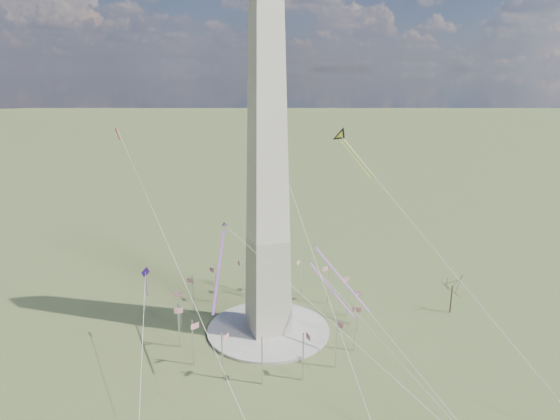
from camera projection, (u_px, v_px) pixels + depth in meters
name	position (u px, v px, depth m)	size (l,w,h in m)	color
ground	(268.00, 331.00, 147.35)	(2000.00, 2000.00, 0.00)	#565E2F
plaza	(268.00, 329.00, 147.24)	(36.00, 36.00, 0.80)	beige
washington_monument	(267.00, 171.00, 134.33)	(15.56, 15.56, 100.00)	#A79D8C
flagpole_ring	(268.00, 308.00, 145.37)	(54.40, 54.40, 13.00)	silver
tree_near	(453.00, 284.00, 155.78)	(7.93, 7.93, 13.88)	#413427
kite_delta_black	(343.00, 138.00, 156.00)	(8.19, 16.85, 13.71)	black
kite_diamond_purple	(146.00, 276.00, 135.24)	(2.09, 2.92, 8.86)	#38176A
kite_streamer_left	(333.00, 268.00, 136.16)	(8.81, 19.35, 14.01)	#FF284E
kite_streamer_mid	(221.00, 253.00, 129.71)	(10.19, 22.46, 16.27)	#FF284E
kite_streamer_right	(325.00, 282.00, 156.67)	(8.94, 19.23, 13.96)	#FF284E
kite_small_red	(117.00, 129.00, 154.92)	(1.58, 2.29, 4.78)	red
kite_small_white	(258.00, 95.00, 176.64)	(1.31, 1.89, 3.96)	white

